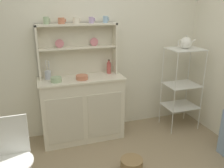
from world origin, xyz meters
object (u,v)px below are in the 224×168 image
Objects in this scene: bakers_rack at (182,80)px; jam_bottle at (109,68)px; hutch_cabinet at (82,108)px; wire_chair at (12,153)px; bowl_mixing_large at (56,80)px; porcelain_teapot at (186,43)px; floor_basket at (132,165)px; hutch_shelf_unit at (77,45)px; utensil_jar at (48,75)px; cup_sage_0 at (46,20)px.

jam_bottle is (-1.06, 0.23, 0.21)m from bakers_rack.
hutch_cabinet is 1.24m from wire_chair.
porcelain_teapot is (1.80, -0.07, 0.38)m from bowl_mixing_large.
bowl_mixing_large is at bearing 130.02° from floor_basket.
utensil_jar is at bearing -168.15° from hutch_shelf_unit.
cup_sage_0 reaches higher than hutch_shelf_unit.
bowl_mixing_large reaches higher than hutch_cabinet.
wire_chair is 6.26× the size of bowl_mixing_large.
hutch_cabinet is at bearing -10.61° from utensil_jar.
cup_sage_0 is 0.66× the size of bowl_mixing_large.
bowl_mixing_large reaches higher than floor_basket.
cup_sage_0 is 1.89m from porcelain_teapot.
cup_sage_0 is at bearing 47.94° from utensil_jar.
hutch_cabinet is 1.04m from floor_basket.
porcelain_teapot reaches higher than bowl_mixing_large.
bakers_rack is at bearing 34.67° from floor_basket.
floor_basket is at bearing -54.08° from cup_sage_0.
bakers_rack is 1.91m from utensil_jar.
cup_sage_0 is 0.46× the size of jam_bottle.
hutch_shelf_unit is at bearing 109.09° from floor_basket.
bowl_mixing_large reaches higher than wire_chair.
bakers_rack is (1.47, -0.30, -0.53)m from hutch_shelf_unit.
bowl_mixing_large is (-1.80, 0.07, 0.16)m from bakers_rack.
hutch_shelf_unit is 4.16× the size of utensil_jar.
bakers_rack is at bearing -11.65° from hutch_shelf_unit.
hutch_shelf_unit is 0.54m from utensil_jar.
bakers_rack is 13.47× the size of cup_sage_0.
wire_chair is at bearing -141.17° from jam_bottle.
cup_sage_0 is at bearing 171.93° from bakers_rack.
porcelain_teapot is (1.47, -0.14, 0.84)m from hutch_cabinet.
utensil_jar is (-0.09, 0.15, 0.03)m from bowl_mixing_large.
hutch_shelf_unit is 1.65m from floor_basket.
wire_chair is at bearing -112.88° from utensil_jar.
floor_basket is at bearing -70.91° from hutch_shelf_unit.
wire_chair is at bearing -113.88° from cup_sage_0.
utensil_jar is (-0.41, 0.08, 0.49)m from hutch_cabinet.
wire_chair is 1.16m from utensil_jar.
hutch_shelf_unit is 5.33× the size of jam_bottle.
cup_sage_0 is 0.36× the size of utensil_jar.
utensil_jar is at bearing 173.43° from porcelain_teapot.
hutch_shelf_unit is 0.55m from bowl_mixing_large.
hutch_shelf_unit reaches higher than bowl_mixing_large.
hutch_cabinet is at bearing 174.59° from porcelain_teapot.
bakers_rack is at bearing -8.07° from cup_sage_0.
bakers_rack is at bearing -5.41° from hutch_cabinet.
hutch_shelf_unit is at bearing 168.35° from bakers_rack.
jam_bottle is at bearing 12.16° from bowl_mixing_large.
hutch_cabinet is at bearing 112.25° from floor_basket.
floor_basket is at bearing -27.31° from wire_chair.
hutch_cabinet is at bearing 174.59° from bakers_rack.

